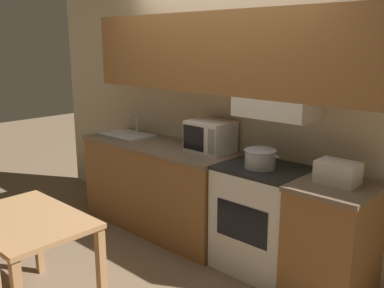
{
  "coord_description": "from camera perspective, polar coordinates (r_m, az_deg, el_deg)",
  "views": [
    {
      "loc": [
        2.51,
        -3.21,
        1.93
      ],
      "look_at": [
        0.05,
        -0.56,
        1.07
      ],
      "focal_mm": 40.0,
      "sensor_mm": 36.0,
      "label": 1
    }
  ],
  "objects": [
    {
      "name": "ground_plane",
      "position": [
        4.51,
        4.53,
        -12.04
      ],
      "size": [
        16.0,
        16.0,
        0.0
      ],
      "primitive_type": "plane",
      "color": "#7F664C"
    },
    {
      "name": "wall_back",
      "position": [
        4.02,
        4.49,
        7.98
      ],
      "size": [
        5.48,
        0.38,
        2.55
      ],
      "color": "beige",
      "rests_on": "ground_plane"
    },
    {
      "name": "lower_counter_main",
      "position": [
        4.52,
        -4.31,
        -5.6
      ],
      "size": [
        1.81,
        0.65,
        0.92
      ],
      "color": "#936033",
      "rests_on": "ground_plane"
    },
    {
      "name": "lower_counter_right_stub",
      "position": [
        3.47,
        18.2,
        -12.35
      ],
      "size": [
        0.57,
        0.65,
        0.92
      ],
      "color": "#936033",
      "rests_on": "ground_plane"
    },
    {
      "name": "stove_range",
      "position": [
        3.77,
        9.3,
        -9.77
      ],
      "size": [
        0.71,
        0.6,
        0.92
      ],
      "color": "white",
      "rests_on": "ground_plane"
    },
    {
      "name": "cooking_pot",
      "position": [
        3.56,
        9.1,
        -1.87
      ],
      "size": [
        0.34,
        0.27,
        0.16
      ],
      "color": "#B7BABF",
      "rests_on": "stove_range"
    },
    {
      "name": "microwave",
      "position": [
        4.04,
        2.46,
        1.04
      ],
      "size": [
        0.4,
        0.34,
        0.29
      ],
      "color": "white",
      "rests_on": "lower_counter_main"
    },
    {
      "name": "toaster",
      "position": [
        3.31,
        18.86,
        -3.6
      ],
      "size": [
        0.31,
        0.21,
        0.17
      ],
      "color": "white",
      "rests_on": "lower_counter_right_stub"
    },
    {
      "name": "sink_basin",
      "position": [
        4.78,
        -8.66,
        1.25
      ],
      "size": [
        0.57,
        0.39,
        0.22
      ],
      "color": "#B7BABF",
      "rests_on": "lower_counter_main"
    },
    {
      "name": "dining_table",
      "position": [
        3.32,
        -21.17,
        -10.99
      ],
      "size": [
        0.99,
        0.67,
        0.73
      ],
      "color": "tan",
      "rests_on": "ground_plane"
    }
  ]
}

